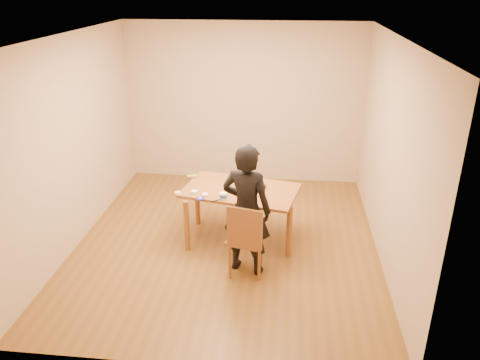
# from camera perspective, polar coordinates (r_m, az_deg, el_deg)

# --- Properties ---
(room_shell) EXTENTS (4.00, 4.50, 2.70)m
(room_shell) POSITION_cam_1_polar(r_m,az_deg,el_deg) (6.18, -1.28, 4.93)
(room_shell) COLOR brown
(room_shell) RESTS_ON ground
(dining_table) EXTENTS (1.62, 1.16, 0.04)m
(dining_table) POSITION_cam_1_polar(r_m,az_deg,el_deg) (6.18, 0.05, -1.26)
(dining_table) COLOR brown
(dining_table) RESTS_ON floor
(dining_chair) EXTENTS (0.49, 0.49, 0.04)m
(dining_chair) POSITION_cam_1_polar(r_m,az_deg,el_deg) (5.61, 0.73, -7.22)
(dining_chair) COLOR brown
(dining_chair) RESTS_ON floor
(cake_plate) EXTENTS (0.29, 0.29, 0.02)m
(cake_plate) POSITION_cam_1_polar(r_m,az_deg,el_deg) (6.22, 1.85, -0.81)
(cake_plate) COLOR #AB0B2B
(cake_plate) RESTS_ON dining_table
(cake) EXTENTS (0.25, 0.25, 0.08)m
(cake) POSITION_cam_1_polar(r_m,az_deg,el_deg) (6.20, 1.85, -0.39)
(cake) COLOR white
(cake) RESTS_ON cake_plate
(frosting_dome) EXTENTS (0.24, 0.24, 0.03)m
(frosting_dome) POSITION_cam_1_polar(r_m,az_deg,el_deg) (6.18, 1.86, 0.05)
(frosting_dome) COLOR white
(frosting_dome) RESTS_ON cake
(frosting_tub) EXTENTS (0.09, 0.09, 0.08)m
(frosting_tub) POSITION_cam_1_polar(r_m,az_deg,el_deg) (5.88, -2.05, -1.96)
(frosting_tub) COLOR white
(frosting_tub) RESTS_ON dining_table
(frosting_lid) EXTENTS (0.10, 0.10, 0.01)m
(frosting_lid) POSITION_cam_1_polar(r_m,az_deg,el_deg) (5.92, -4.90, -2.29)
(frosting_lid) COLOR #2319A8
(frosting_lid) RESTS_ON dining_table
(frosting_dollop) EXTENTS (0.04, 0.04, 0.02)m
(frosting_dollop) POSITION_cam_1_polar(r_m,az_deg,el_deg) (5.91, -4.90, -2.17)
(frosting_dollop) COLOR white
(frosting_dollop) RESTS_ON frosting_lid
(ramekin_green) EXTENTS (0.08, 0.08, 0.04)m
(ramekin_green) POSITION_cam_1_polar(r_m,az_deg,el_deg) (5.97, -4.26, -1.85)
(ramekin_green) COLOR white
(ramekin_green) RESTS_ON dining_table
(ramekin_yellow) EXTENTS (0.09, 0.09, 0.04)m
(ramekin_yellow) POSITION_cam_1_polar(r_m,az_deg,el_deg) (6.06, -5.61, -1.51)
(ramekin_yellow) COLOR white
(ramekin_yellow) RESTS_ON dining_table
(ramekin_multi) EXTENTS (0.08, 0.08, 0.04)m
(ramekin_multi) POSITION_cam_1_polar(r_m,az_deg,el_deg) (6.06, -7.60, -1.63)
(ramekin_multi) COLOR white
(ramekin_multi) RESTS_ON dining_table
(candy_box_pink) EXTENTS (0.13, 0.08, 0.02)m
(candy_box_pink) POSITION_cam_1_polar(r_m,az_deg,el_deg) (6.54, -5.84, 0.33)
(candy_box_pink) COLOR #E335AB
(candy_box_pink) RESTS_ON dining_table
(candy_box_green) EXTENTS (0.15, 0.12, 0.02)m
(candy_box_green) POSITION_cam_1_polar(r_m,az_deg,el_deg) (6.54, -5.88, 0.50)
(candy_box_green) COLOR #389A1C
(candy_box_green) RESTS_ON candy_box_pink
(spatula) EXTENTS (0.13, 0.09, 0.01)m
(spatula) POSITION_cam_1_polar(r_m,az_deg,el_deg) (5.86, -2.83, -2.49)
(spatula) COLOR black
(spatula) RESTS_ON dining_table
(person) EXTENTS (0.68, 0.53, 1.63)m
(person) POSITION_cam_1_polar(r_m,az_deg,el_deg) (5.47, 0.80, -3.68)
(person) COLOR black
(person) RESTS_ON floor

